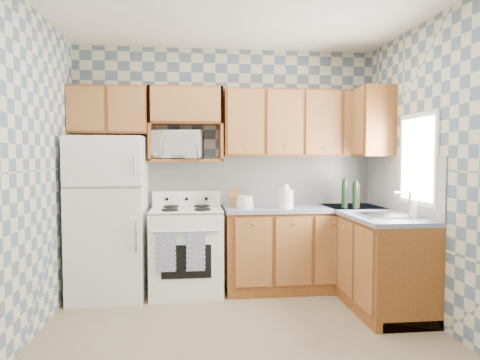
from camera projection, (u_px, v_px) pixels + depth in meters
name	position (u px, v px, depth m)	size (l,w,h in m)	color
floor	(244.00, 341.00, 3.42)	(3.40, 3.40, 0.00)	#7E674E
back_wall	(227.00, 168.00, 4.94)	(3.40, 0.02, 2.70)	slate
right_wall	(448.00, 171.00, 3.54)	(0.02, 3.20, 2.70)	slate
backsplash_back	(262.00, 180.00, 4.98)	(2.60, 0.01, 0.56)	silver
backsplash_right	(400.00, 184.00, 4.34)	(0.01, 1.60, 0.56)	silver
refrigerator	(109.00, 217.00, 4.47)	(0.75, 0.70, 1.68)	white
stove_body	(187.00, 252.00, 4.61)	(0.76, 0.65, 0.90)	white
cooktop	(186.00, 210.00, 4.58)	(0.76, 0.65, 0.03)	silver
backguard	(187.00, 199.00, 4.85)	(0.76, 0.08, 0.17)	white
dish_towel_left	(166.00, 252.00, 4.24)	(0.19, 0.03, 0.40)	navy
dish_towel_right	(196.00, 251.00, 4.27)	(0.19, 0.03, 0.40)	navy
base_cabinets_back	(303.00, 249.00, 4.78)	(1.75, 0.60, 0.88)	#633111
base_cabinets_right	(371.00, 258.00, 4.35)	(0.60, 1.60, 0.88)	#633111
countertop_back	(304.00, 208.00, 4.75)	(1.77, 0.63, 0.04)	slate
countertop_right	(371.00, 213.00, 4.32)	(0.63, 1.60, 0.04)	slate
upper_cabinets_back	(301.00, 124.00, 4.84)	(1.75, 0.33, 0.74)	#633111
upper_cabinets_fridge	(109.00, 111.00, 4.60)	(0.82, 0.33, 0.50)	#633111
upper_cabinets_right	(368.00, 123.00, 4.74)	(0.33, 0.70, 0.74)	#633111
microwave_shelf	(186.00, 160.00, 4.72)	(0.80, 0.33, 0.03)	#633111
microwave	(177.00, 145.00, 4.70)	(0.56, 0.38, 0.31)	white
sink	(388.00, 216.00, 3.97)	(0.48, 0.40, 0.03)	#B7B7BC
window	(418.00, 159.00, 3.98)	(0.02, 0.66, 0.86)	silver
bottle_0	(345.00, 194.00, 4.59)	(0.07, 0.07, 0.30)	black
bottle_1	(356.00, 196.00, 4.54)	(0.07, 0.07, 0.28)	black
bottle_2	(357.00, 196.00, 4.65)	(0.07, 0.07, 0.26)	#542308
knife_block	(234.00, 197.00, 4.70)	(0.10, 0.10, 0.22)	brown
electric_kettle	(286.00, 199.00, 4.59)	(0.16, 0.16, 0.20)	white
food_containers	(245.00, 202.00, 4.64)	(0.19, 0.19, 0.13)	beige
soap_bottle	(413.00, 209.00, 3.81)	(0.06, 0.06, 0.17)	beige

